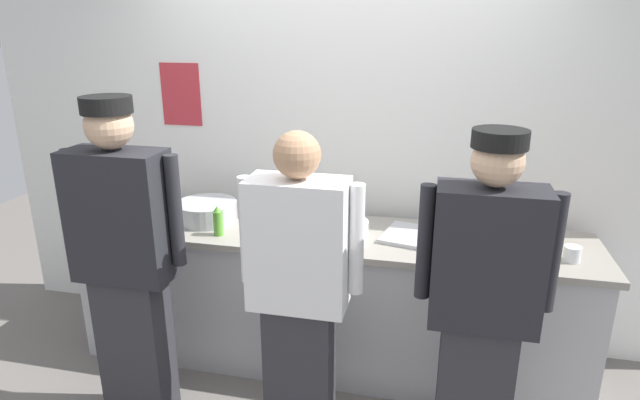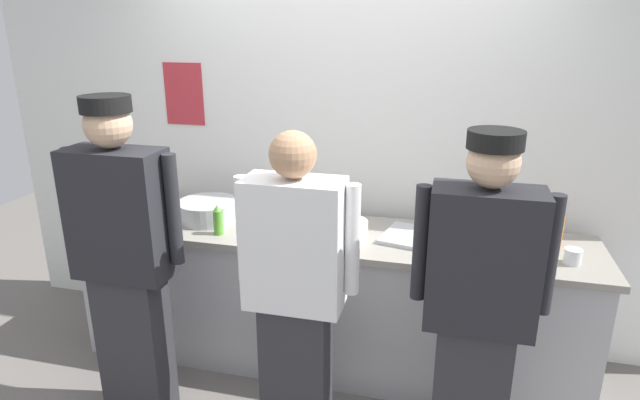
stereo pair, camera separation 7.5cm
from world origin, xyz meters
name	(u,v)px [view 1 (the left image)]	position (x,y,z in m)	size (l,w,h in m)	color
ground_plane	(314,393)	(0.00, 0.00, 0.00)	(9.00, 9.00, 0.00)	slate
wall_back	(342,136)	(0.00, 0.82, 1.38)	(4.91, 0.11, 2.76)	white
prep_counter	(327,298)	(0.00, 0.35, 0.45)	(3.13, 0.67, 0.89)	#B2B2B7
chef_near_left	(126,258)	(-0.90, -0.36, 0.95)	(0.63, 0.24, 1.76)	#2D2D33
chef_center	(299,290)	(0.01, -0.36, 0.87)	(0.60, 0.24, 1.64)	#2D2D33
chef_far_right	(482,303)	(0.85, -0.35, 0.90)	(0.61, 0.24, 1.68)	#2D2D33
plate_stack_front	(347,228)	(0.13, 0.31, 0.94)	(0.25, 0.25, 0.10)	white
plate_stack_rear	(301,215)	(-0.20, 0.49, 0.93)	(0.20, 0.20, 0.08)	white
mixing_bowl_steel	(207,211)	(-0.78, 0.37, 0.95)	(0.38, 0.38, 0.12)	#B7BABF
sheet_tray	(427,238)	(0.59, 0.35, 0.90)	(0.49, 0.34, 0.02)	#B7BABF
squeeze_bottle_primary	(557,227)	(1.30, 0.47, 0.99)	(0.05, 0.05, 0.21)	orange
squeeze_bottle_secondary	(218,221)	(-0.62, 0.16, 0.98)	(0.06, 0.06, 0.18)	#56A333
squeeze_bottle_spare	(543,235)	(1.20, 0.32, 0.99)	(0.05, 0.05, 0.21)	#E5E066
ramekin_red_sauce	(255,215)	(-0.50, 0.47, 0.92)	(0.09, 0.09, 0.05)	white
ramekin_green_sauce	(294,237)	(-0.16, 0.17, 0.91)	(0.10, 0.10, 0.04)	white
ramekin_yellow_sauce	(263,231)	(-0.36, 0.22, 0.91)	(0.09, 0.09, 0.04)	white
ramekin_orange_sauce	(114,219)	(-1.33, 0.20, 0.92)	(0.09, 0.09, 0.05)	white
deli_cup	(572,254)	(1.34, 0.23, 0.93)	(0.09, 0.09, 0.08)	white
chefs_knife	(499,242)	(0.99, 0.41, 0.90)	(0.27, 0.03, 0.02)	#B7BABF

